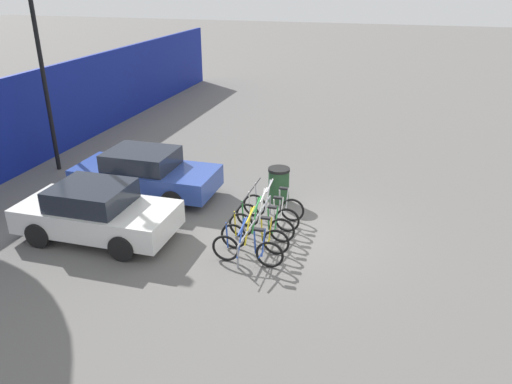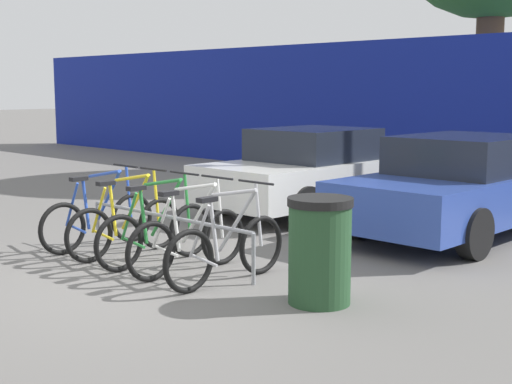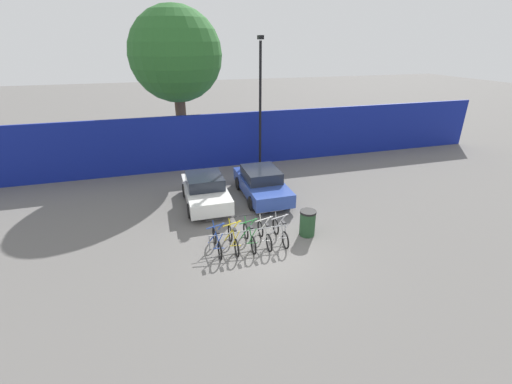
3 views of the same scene
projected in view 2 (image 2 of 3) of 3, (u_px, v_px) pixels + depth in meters
ground_plane at (147, 280)px, 7.69m from camera, size 120.00×120.00×0.00m
bike_rack at (166, 223)px, 8.45m from camera, size 2.95×0.04×0.57m
bicycle_blue at (99, 219)px, 9.19m from camera, size 0.68×1.71×1.05m
bicycle_yellow at (126, 225)px, 8.78m from camera, size 0.68×1.71×1.05m
bicycle_green at (156, 232)px, 8.36m from camera, size 0.68×1.71×1.05m
bicycle_white at (189, 240)px, 7.96m from camera, size 0.68×1.71×1.05m
bicycle_silver at (227, 248)px, 7.53m from camera, size 0.68×1.71×1.05m
car_white at (311, 171)px, 11.83m from camera, size 1.91×3.92×1.40m
car_blue at (462, 186)px, 10.00m from camera, size 1.91×4.23×1.40m
trash_bin at (320, 250)px, 6.80m from camera, size 0.63×0.63×1.03m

